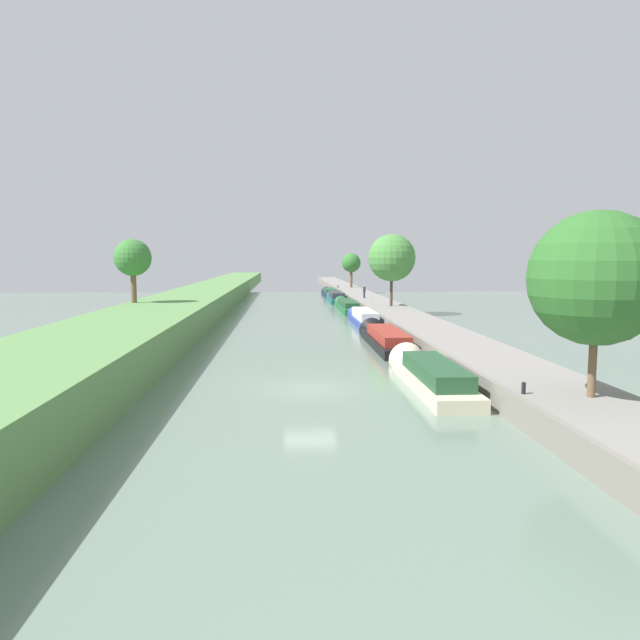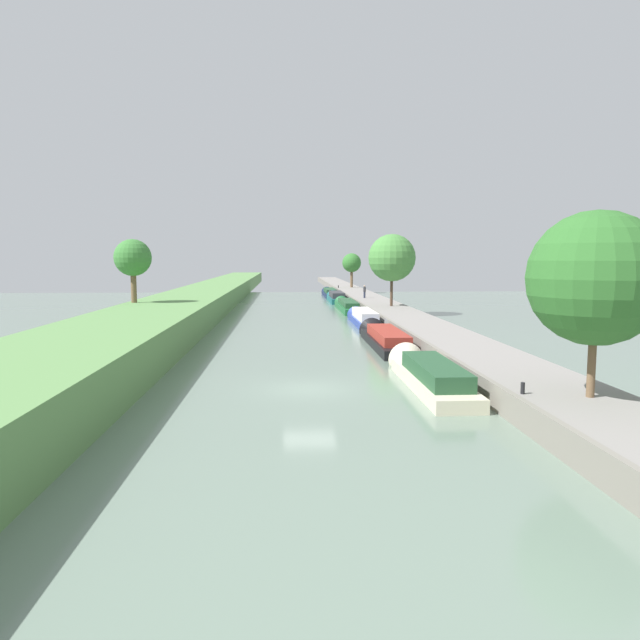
{
  "view_description": "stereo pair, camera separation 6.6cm",
  "coord_description": "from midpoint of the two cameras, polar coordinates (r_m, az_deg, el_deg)",
  "views": [
    {
      "loc": [
        -1.14,
        -27.51,
        6.27
      ],
      "look_at": [
        1.77,
        21.86,
        1.0
      ],
      "focal_mm": 32.88,
      "sensor_mm": 36.0,
      "label": 1
    },
    {
      "loc": [
        -1.08,
        -27.52,
        6.27
      ],
      "look_at": [
        1.77,
        21.86,
        1.0
      ],
      "focal_mm": 32.88,
      "sensor_mm": 36.0,
      "label": 2
    }
  ],
  "objects": [
    {
      "name": "ground_plane",
      "position": [
        28.24,
        -0.98,
        -6.74
      ],
      "size": [
        160.0,
        160.0,
        0.0
      ],
      "primitive_type": "plane",
      "color": "slate"
    },
    {
      "name": "left_grassy_bank",
      "position": [
        29.82,
        -23.51,
        -4.25
      ],
      "size": [
        7.49,
        260.0,
        2.37
      ],
      "color": "#5B894C",
      "rests_on": "ground_plane"
    },
    {
      "name": "right_towpath",
      "position": [
        30.19,
        18.22,
        -5.18
      ],
      "size": [
        4.48,
        260.0,
        1.07
      ],
      "color": "gray",
      "rests_on": "ground_plane"
    },
    {
      "name": "stone_quay",
      "position": [
        29.4,
        13.92,
        -5.3
      ],
      "size": [
        0.25,
        260.0,
        1.12
      ],
      "color": "gray",
      "rests_on": "ground_plane"
    },
    {
      "name": "narrowboat_cream",
      "position": [
        29.69,
        10.49,
        -5.16
      ],
      "size": [
        2.17,
        11.2,
        2.08
      ],
      "color": "beige",
      "rests_on": "ground_plane"
    },
    {
      "name": "narrowboat_black",
      "position": [
        42.53,
        6.29,
        -1.74
      ],
      "size": [
        2.2,
        12.78,
        2.09
      ],
      "color": "black",
      "rests_on": "ground_plane"
    },
    {
      "name": "narrowboat_blue",
      "position": [
        55.65,
        4.26,
        0.19
      ],
      "size": [
        1.88,
        12.06,
        2.02
      ],
      "color": "#283D93",
      "rests_on": "ground_plane"
    },
    {
      "name": "narrowboat_green",
      "position": [
        70.48,
        2.66,
        1.4
      ],
      "size": [
        1.93,
        14.5,
        1.84
      ],
      "color": "#1E6033",
      "rests_on": "ground_plane"
    },
    {
      "name": "narrowboat_teal",
      "position": [
        84.22,
        1.58,
        2.21
      ],
      "size": [
        2.1,
        11.52,
        2.12
      ],
      "color": "#195B60",
      "rests_on": "ground_plane"
    },
    {
      "name": "narrowboat_navy",
      "position": [
        96.09,
        0.95,
        2.65
      ],
      "size": [
        1.97,
        12.83,
        1.92
      ],
      "color": "#141E42",
      "rests_on": "ground_plane"
    },
    {
      "name": "tree_rightbank_near",
      "position": [
        23.83,
        25.34,
        3.69
      ],
      "size": [
        4.99,
        4.99,
        6.95
      ],
      "color": "brown",
      "rests_on": "right_towpath"
    },
    {
      "name": "tree_rightbank_midnear",
      "position": [
        63.63,
        7.04,
        6.02
      ],
      "size": [
        5.08,
        5.08,
        7.74
      ],
      "color": "#4C3828",
      "rests_on": "right_towpath"
    },
    {
      "name": "tree_rightbank_midfar",
      "position": [
        103.57,
        3.12,
        5.55
      ],
      "size": [
        3.32,
        3.32,
        5.99
      ],
      "color": "brown",
      "rests_on": "right_towpath"
    },
    {
      "name": "tree_leftbank_downstream",
      "position": [
        53.48,
        -17.73,
        5.75
      ],
      "size": [
        3.2,
        3.2,
        5.52
      ],
      "color": "brown",
      "rests_on": "left_grassy_bank"
    },
    {
      "name": "person_walking",
      "position": [
        76.25,
        4.38,
        2.81
      ],
      "size": [
        0.34,
        0.34,
        1.66
      ],
      "color": "#282D42",
      "rests_on": "right_towpath"
    },
    {
      "name": "mooring_bollard_near",
      "position": [
        23.89,
        19.2,
        -6.28
      ],
      "size": [
        0.16,
        0.16,
        0.45
      ],
      "color": "black",
      "rests_on": "right_towpath"
    },
    {
      "name": "mooring_bollard_far",
      "position": [
        101.64,
        1.82,
        3.27
      ],
      "size": [
        0.16,
        0.16,
        0.45
      ],
      "color": "black",
      "rests_on": "right_towpath"
    }
  ]
}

